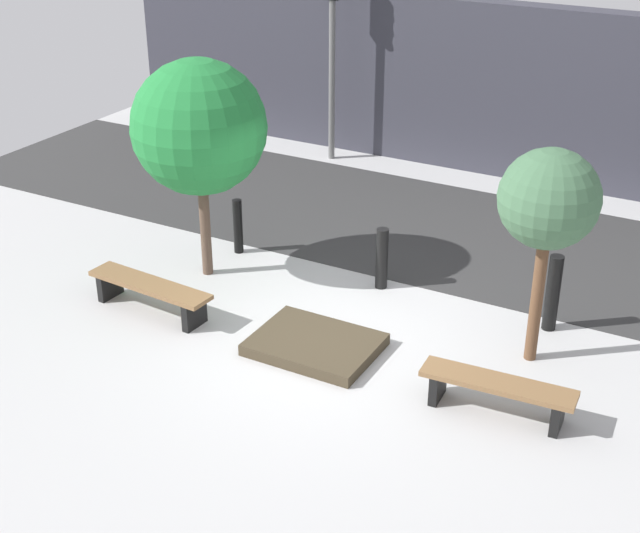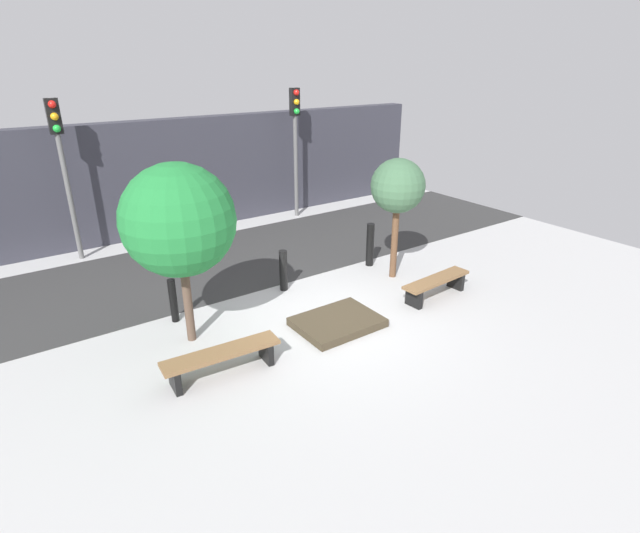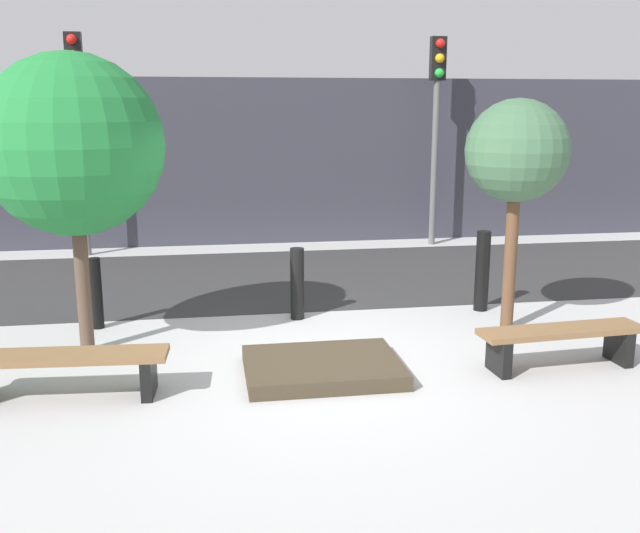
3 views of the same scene
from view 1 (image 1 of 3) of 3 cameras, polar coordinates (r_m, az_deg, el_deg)
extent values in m
plane|color=#B0B0B0|center=(11.40, 0.22, -4.83)|extent=(18.00, 18.00, 0.00)
cube|color=#323232|center=(14.59, 7.65, 2.28)|extent=(18.00, 3.95, 0.01)
cube|color=#33333D|center=(16.85, 11.98, 10.91)|extent=(16.20, 0.50, 3.13)
cube|color=black|center=(12.70, -13.29, -1.16)|extent=(0.13, 0.41, 0.37)
cube|color=black|center=(11.76, -8.05, -3.03)|extent=(0.13, 0.41, 0.37)
cube|color=brown|center=(12.11, -10.86, -1.16)|extent=(1.90, 0.53, 0.06)
cube|color=black|center=(10.34, 7.55, -7.51)|extent=(0.13, 0.39, 0.37)
cube|color=black|center=(10.11, 14.98, -9.14)|extent=(0.13, 0.39, 0.37)
cube|color=brown|center=(10.08, 11.32, -7.34)|extent=(1.74, 0.50, 0.06)
cube|color=#3F3626|center=(11.19, -0.32, -5.01)|extent=(1.53, 1.16, 0.15)
cylinder|color=brown|center=(12.85, -7.39, 3.00)|extent=(0.15, 0.15, 1.71)
sphere|color=#207735|center=(12.37, -7.75, 8.83)|extent=(1.88, 1.88, 1.88)
cylinder|color=brown|center=(10.93, 13.74, -1.71)|extent=(0.15, 0.15, 1.80)
sphere|color=#3F6646|center=(10.43, 14.45, 4.22)|extent=(1.17, 1.17, 1.17)
cylinder|color=black|center=(13.63, -5.28, 2.58)|extent=(0.14, 0.14, 0.86)
cylinder|color=black|center=(12.53, 3.98, 0.52)|extent=(0.17, 0.17, 0.90)
cylinder|color=black|center=(11.81, 14.67, -1.65)|extent=(0.18, 0.18, 1.05)
cylinder|color=#606060|center=(17.20, 0.77, 12.98)|extent=(0.12, 0.12, 3.83)
camera|label=2|loc=(9.89, -51.01, 9.58)|focal=28.00mm
camera|label=3|loc=(6.85, -38.35, -8.76)|focal=40.00mm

